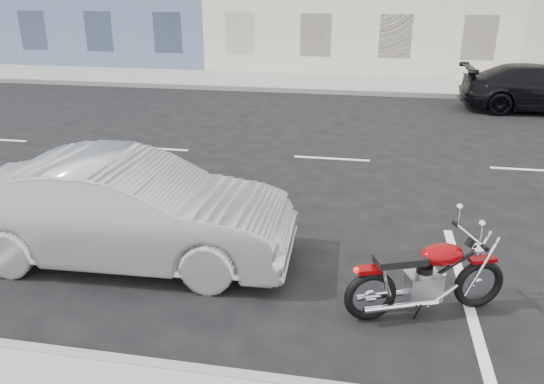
{
  "coord_description": "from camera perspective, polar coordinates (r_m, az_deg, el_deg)",
  "views": [
    {
      "loc": [
        -1.29,
        -10.77,
        3.49
      ],
      "look_at": [
        -2.53,
        -4.11,
        0.8
      ],
      "focal_mm": 35.0,
      "sensor_mm": 36.0,
      "label": 1
    }
  ],
  "objects": [
    {
      "name": "sidewalk_far",
      "position": [
        20.11,
        -0.25,
        11.85
      ],
      "size": [
        80.0,
        3.4,
        0.15
      ],
      "primitive_type": "cube",
      "color": "gray",
      "rests_on": "ground"
    },
    {
      "name": "car_far",
      "position": [
        17.29,
        27.13,
        9.88
      ],
      "size": [
        4.58,
        1.93,
        1.32
      ],
      "primitive_type": "imported",
      "rotation": [
        0.0,
        0.0,
        1.59
      ],
      "color": "black",
      "rests_on": "ground"
    },
    {
      "name": "ground",
      "position": [
        11.39,
        16.53,
        2.88
      ],
      "size": [
        120.0,
        120.0,
        0.0
      ],
      "primitive_type": "plane",
      "color": "black",
      "rests_on": "ground"
    },
    {
      "name": "curb_far",
      "position": [
        18.47,
        -1.26,
        10.99
      ],
      "size": [
        80.0,
        0.12,
        0.16
      ],
      "primitive_type": "cube",
      "color": "gray",
      "rests_on": "ground"
    },
    {
      "name": "motorcycle",
      "position": [
        6.49,
        21.67,
        -8.14
      ],
      "size": [
        1.8,
        0.89,
        0.95
      ],
      "rotation": [
        0.0,
        0.0,
        0.37
      ],
      "color": "black",
      "rests_on": "ground"
    },
    {
      "name": "sedan_silver",
      "position": [
        7.17,
        -15.37,
        -1.92
      ],
      "size": [
        4.41,
        1.7,
        1.43
      ],
      "primitive_type": "imported",
      "rotation": [
        0.0,
        0.0,
        1.61
      ],
      "color": "#9DA0A4",
      "rests_on": "ground"
    }
  ]
}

